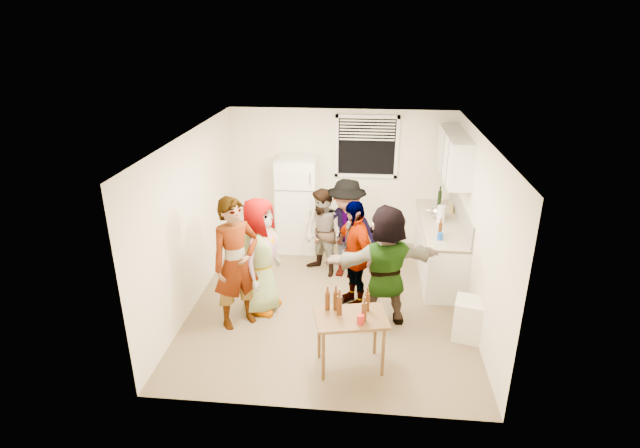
# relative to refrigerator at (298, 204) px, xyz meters

# --- Properties ---
(room) EXTENTS (4.00, 4.50, 2.50)m
(room) POSITION_rel_refrigerator_xyz_m (0.75, -1.88, -0.85)
(room) COLOR white
(room) RESTS_ON ground
(window) EXTENTS (1.12, 0.10, 1.06)m
(window) POSITION_rel_refrigerator_xyz_m (1.20, 0.33, 1.00)
(window) COLOR white
(window) RESTS_ON room
(refrigerator) EXTENTS (0.70, 0.70, 1.70)m
(refrigerator) POSITION_rel_refrigerator_xyz_m (0.00, 0.00, 0.00)
(refrigerator) COLOR white
(refrigerator) RESTS_ON ground
(counter_lower) EXTENTS (0.60, 2.20, 0.86)m
(counter_lower) POSITION_rel_refrigerator_xyz_m (2.45, -0.73, -0.42)
(counter_lower) COLOR white
(counter_lower) RESTS_ON ground
(countertop) EXTENTS (0.64, 2.22, 0.04)m
(countertop) POSITION_rel_refrigerator_xyz_m (2.45, -0.73, 0.03)
(countertop) COLOR #BEAF9A
(countertop) RESTS_ON counter_lower
(backsplash) EXTENTS (0.03, 2.20, 0.36)m
(backsplash) POSITION_rel_refrigerator_xyz_m (2.74, -0.73, 0.23)
(backsplash) COLOR beige
(backsplash) RESTS_ON countertop
(upper_cabinets) EXTENTS (0.34, 1.60, 0.70)m
(upper_cabinets) POSITION_rel_refrigerator_xyz_m (2.58, -0.53, 1.10)
(upper_cabinets) COLOR white
(upper_cabinets) RESTS_ON room
(kettle) EXTENTS (0.33, 0.31, 0.22)m
(kettle) POSITION_rel_refrigerator_xyz_m (2.40, -0.56, 0.05)
(kettle) COLOR silver
(kettle) RESTS_ON countertop
(paper_towel) EXTENTS (0.13, 0.13, 0.28)m
(paper_towel) POSITION_rel_refrigerator_xyz_m (2.43, -0.76, 0.05)
(paper_towel) COLOR white
(paper_towel) RESTS_ON countertop
(wine_bottle) EXTENTS (0.07, 0.07, 0.27)m
(wine_bottle) POSITION_rel_refrigerator_xyz_m (2.50, 0.02, 0.05)
(wine_bottle) COLOR black
(wine_bottle) RESTS_ON countertop
(beer_bottle_counter) EXTENTS (0.06, 0.06, 0.21)m
(beer_bottle_counter) POSITION_rel_refrigerator_xyz_m (2.35, -1.33, 0.05)
(beer_bottle_counter) COLOR #47230C
(beer_bottle_counter) RESTS_ON countertop
(blue_cup) EXTENTS (0.08, 0.08, 0.11)m
(blue_cup) POSITION_rel_refrigerator_xyz_m (2.34, -1.46, 0.05)
(blue_cup) COLOR blue
(blue_cup) RESTS_ON countertop
(picture_frame) EXTENTS (0.02, 0.19, 0.16)m
(picture_frame) POSITION_rel_refrigerator_xyz_m (2.67, -0.26, 0.13)
(picture_frame) COLOR gold
(picture_frame) RESTS_ON countertop
(trash_bin) EXTENTS (0.46, 0.46, 0.56)m
(trash_bin) POSITION_rel_refrigerator_xyz_m (2.63, -2.60, -0.60)
(trash_bin) COLOR white
(trash_bin) RESTS_ON ground
(serving_table) EXTENTS (0.93, 0.72, 0.70)m
(serving_table) POSITION_rel_refrigerator_xyz_m (1.10, -3.36, -0.85)
(serving_table) COLOR brown
(serving_table) RESTS_ON ground
(beer_bottle_table) EXTENTS (0.06, 0.06, 0.24)m
(beer_bottle_table) POSITION_rel_refrigerator_xyz_m (0.96, -3.32, -0.15)
(beer_bottle_table) COLOR #47230C
(beer_bottle_table) RESTS_ON serving_table
(red_cup) EXTENTS (0.09, 0.09, 0.11)m
(red_cup) POSITION_rel_refrigerator_xyz_m (1.22, -3.49, -0.15)
(red_cup) COLOR #AA1B15
(red_cup) RESTS_ON serving_table
(guest_grey) EXTENTS (1.85, 1.18, 0.54)m
(guest_grey) POSITION_rel_refrigerator_xyz_m (-0.23, -2.18, -0.85)
(guest_grey) COLOR gray
(guest_grey) RESTS_ON ground
(guest_stripe) EXTENTS (1.70, 1.85, 0.44)m
(guest_stripe) POSITION_rel_refrigerator_xyz_m (-0.46, -2.56, -0.85)
(guest_stripe) COLOR #141933
(guest_stripe) RESTS_ON ground
(guest_back_left) EXTENTS (1.47, 1.58, 0.55)m
(guest_back_left) POSITION_rel_refrigerator_xyz_m (0.56, -0.98, -0.85)
(guest_back_left) COLOR brown
(guest_back_left) RESTS_ON ground
(guest_back_right) EXTENTS (1.45, 1.87, 0.61)m
(guest_back_right) POSITION_rel_refrigerator_xyz_m (0.93, -1.02, -0.85)
(guest_back_right) COLOR #46464C
(guest_back_right) RESTS_ON ground
(guest_black) EXTENTS (1.89, 1.66, 0.40)m
(guest_black) POSITION_rel_refrigerator_xyz_m (1.08, -1.91, -0.85)
(guest_black) COLOR black
(guest_black) RESTS_ON ground
(guest_orange) EXTENTS (2.02, 2.11, 0.51)m
(guest_orange) POSITION_rel_refrigerator_xyz_m (1.52, -2.32, -0.85)
(guest_orange) COLOR tan
(guest_orange) RESTS_ON ground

